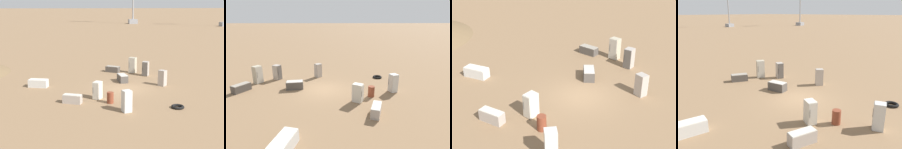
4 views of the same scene
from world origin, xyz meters
TOP-DOWN VIEW (x-y plane):
  - ground_plane at (0.00, 0.00)m, footprint 1000.00×1000.00m
  - discarded_fridge_0 at (0.15, -7.44)m, footprint 1.71×1.43m
  - discarded_fridge_1 at (4.76, 3.73)m, footprint 1.61×1.08m
  - discarded_fridge_2 at (8.01, -1.65)m, footprint 1.94×1.23m
  - discarded_fridge_3 at (-0.27, -2.71)m, footprint 0.97×1.62m
  - discarded_fridge_4 at (-3.89, -0.77)m, footprint 0.89×0.89m
  - discarded_fridge_5 at (-3.21, -5.14)m, footprint 0.90×0.94m
  - discarded_fridge_6 at (2.68, 2.78)m, footprint 0.89×0.97m
  - discarded_fridge_7 at (-2.07, -6.77)m, footprint 1.00×0.97m
  - discarded_fridge_8 at (0.79, 6.24)m, footprint 0.78×0.80m
  - scrap_tire at (-3.23, 5.89)m, footprint 0.99×0.99m
  - rusty_barrel at (1.75, 4.06)m, footprint 0.54×0.54m

SIDE VIEW (x-z plane):
  - ground_plane at x=0.00m, z-range 0.00..0.00m
  - scrap_tire at x=-3.23m, z-range 0.00..0.21m
  - discarded_fridge_0 at x=0.15m, z-range 0.00..0.69m
  - discarded_fridge_1 at x=4.76m, z-range 0.00..0.72m
  - discarded_fridge_3 at x=-0.27m, z-range 0.00..0.76m
  - discarded_fridge_2 at x=8.01m, z-range 0.00..0.76m
  - rusty_barrel at x=1.75m, z-range 0.00..0.90m
  - discarded_fridge_6 at x=2.68m, z-range 0.00..1.47m
  - discarded_fridge_4 at x=-3.89m, z-range 0.00..1.52m
  - discarded_fridge_5 at x=-3.21m, z-range 0.00..1.58m
  - discarded_fridge_8 at x=0.79m, z-range 0.00..1.64m
  - discarded_fridge_7 at x=-2.07m, z-range 0.00..1.79m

